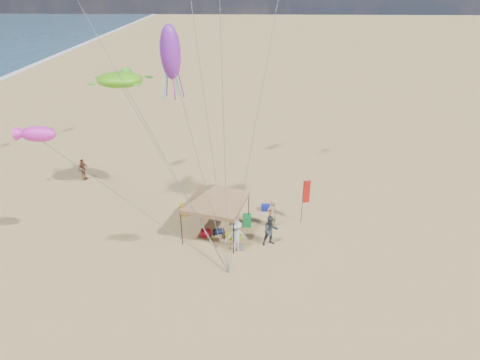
{
  "coord_description": "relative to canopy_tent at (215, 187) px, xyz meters",
  "views": [
    {
      "loc": [
        0.6,
        -15.77,
        13.55
      ],
      "look_at": [
        0.0,
        3.0,
        4.0
      ],
      "focal_mm": 30.75,
      "sensor_mm": 36.0,
      "label": 1
    }
  ],
  "objects": [
    {
      "name": "canopy_tent",
      "position": [
        0.0,
        0.0,
        0.0
      ],
      "size": [
        5.82,
        5.82,
        3.71
      ],
      "color": "black",
      "rests_on": "ground"
    },
    {
      "name": "person_near_c",
      "position": [
        1.15,
        -1.52,
        -2.14
      ],
      "size": [
        1.38,
        1.04,
        1.9
      ],
      "primitive_type": "imported",
      "rotation": [
        0.0,
        0.0,
        3.44
      ],
      "color": "silver",
      "rests_on": "ground"
    },
    {
      "name": "squid_kite",
      "position": [
        -2.46,
        2.79,
        6.62
      ],
      "size": [
        1.18,
        1.18,
        2.9
      ],
      "primitive_type": "ellipsoid",
      "rotation": [
        0.0,
        0.0,
        0.06
      ],
      "color": "purple",
      "rests_on": "ground"
    },
    {
      "name": "person_far_a",
      "position": [
        -10.25,
        6.71,
        -2.29
      ],
      "size": [
        0.65,
        1.01,
        1.6
      ],
      "primitive_type": "imported",
      "rotation": [
        0.0,
        0.0,
        1.27
      ],
      "color": "#AE6543",
      "rests_on": "ground"
    },
    {
      "name": "chair_green",
      "position": [
        1.73,
        0.97,
        -2.74
      ],
      "size": [
        0.5,
        0.5,
        0.7
      ],
      "primitive_type": "cube",
      "color": "green",
      "rests_on": "ground"
    },
    {
      "name": "cooler_blue",
      "position": [
        2.88,
        2.76,
        -2.9
      ],
      "size": [
        0.54,
        0.38,
        0.38
      ],
      "primitive_type": "cube",
      "color": "#131BA2",
      "rests_on": "ground"
    },
    {
      "name": "crate_grey",
      "position": [
        1.42,
        -1.45,
        -2.95
      ],
      "size": [
        0.34,
        0.3,
        0.28
      ],
      "primitive_type": "cube",
      "color": "slate",
      "rests_on": "ground"
    },
    {
      "name": "ground",
      "position": [
        1.37,
        -3.93,
        -3.09
      ],
      "size": [
        280.0,
        280.0,
        0.0
      ],
      "primitive_type": "plane",
      "color": "tan",
      "rests_on": "ground"
    },
    {
      "name": "cooler_red",
      "position": [
        -0.63,
        -0.2,
        -2.9
      ],
      "size": [
        0.54,
        0.38,
        0.38
      ],
      "primitive_type": "cube",
      "color": "red",
      "rests_on": "ground"
    },
    {
      "name": "bag_orange",
      "position": [
        -1.26,
        3.55,
        -2.91
      ],
      "size": [
        0.54,
        0.69,
        0.36
      ],
      "primitive_type": "cylinder",
      "rotation": [
        0.0,
        1.57,
        1.22
      ],
      "color": "red",
      "rests_on": "ground"
    },
    {
      "name": "person_near_a",
      "position": [
        3.18,
        0.89,
        -2.18
      ],
      "size": [
        0.79,
        0.72,
        1.81
      ],
      "primitive_type": "imported",
      "rotation": [
        0.0,
        0.0,
        3.7
      ],
      "color": "tan",
      "rests_on": "ground"
    },
    {
      "name": "beach_cart",
      "position": [
        0.98,
        -0.39,
        -2.89
      ],
      "size": [
        0.9,
        0.5,
        0.24
      ],
      "primitive_type": "cube",
      "color": "#B7C916",
      "rests_on": "ground"
    },
    {
      "name": "bag_navy",
      "position": [
        0.12,
        -0.0,
        -2.91
      ],
      "size": [
        0.69,
        0.54,
        0.36
      ],
      "primitive_type": "cylinder",
      "rotation": [
        0.0,
        1.57,
        0.35
      ],
      "color": "#0D1739",
      "rests_on": "ground"
    },
    {
      "name": "person_near_b",
      "position": [
        3.05,
        -0.91,
        -2.19
      ],
      "size": [
        1.04,
        0.92,
        1.79
      ],
      "primitive_type": "imported",
      "rotation": [
        0.0,
        0.0,
        0.33
      ],
      "color": "#343F47",
      "rests_on": "ground"
    },
    {
      "name": "fish_kite",
      "position": [
        -7.65,
        -2.62,
        3.95
      ],
      "size": [
        1.79,
        1.4,
        0.71
      ],
      "primitive_type": "ellipsoid",
      "rotation": [
        0.0,
        0.0,
        -0.43
      ],
      "color": "#F82AD2",
      "rests_on": "ground"
    },
    {
      "name": "chair_yellow",
      "position": [
        -2.21,
        2.07,
        -2.74
      ],
      "size": [
        0.5,
        0.5,
        0.7
      ],
      "primitive_type": "cube",
      "color": "gold",
      "rests_on": "ground"
    },
    {
      "name": "turtle_kite",
      "position": [
        -5.58,
        3.33,
        5.0
      ],
      "size": [
        2.76,
        2.29,
        0.86
      ],
      "primitive_type": "ellipsoid",
      "rotation": [
        0.0,
        0.0,
        -0.09
      ],
      "color": "#5BC916",
      "rests_on": "ground"
    },
    {
      "name": "feather_flag",
      "position": [
        5.13,
        1.41,
        -1.16
      ],
      "size": [
        0.43,
        0.15,
        2.88
      ],
      "color": "black",
      "rests_on": "ground"
    }
  ]
}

